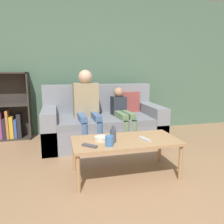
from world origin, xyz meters
TOP-DOWN VIEW (x-y plane):
  - wall_back at (0.00, 2.95)m, footprint 12.00×0.06m
  - couch at (0.01, 2.25)m, footprint 1.93×0.99m
  - bookshelf at (-1.59, 2.79)m, footprint 0.74×0.28m
  - coffee_table at (0.01, 0.98)m, footprint 1.20×0.58m
  - person_adult at (-0.26, 2.15)m, footprint 0.40×0.68m
  - person_child at (0.30, 2.07)m, footprint 0.27×0.68m
  - cup_near at (-0.21, 0.82)m, footprint 0.09×0.09m
  - tv_remote_0 at (0.22, 0.91)m, footprint 0.09×0.18m
  - tv_remote_1 at (-0.41, 0.84)m, footprint 0.16×0.15m
  - snack_bowl at (-0.26, 1.02)m, footprint 0.15×0.15m
  - bottle at (-0.15, 0.92)m, footprint 0.07×0.07m

SIDE VIEW (x-z plane):
  - couch at x=0.01m, z-range -0.17..0.78m
  - coffee_table at x=0.01m, z-range 0.18..0.60m
  - bookshelf at x=-1.59m, z-range -0.15..1.02m
  - tv_remote_0 at x=0.22m, z-range 0.43..0.45m
  - tv_remote_1 at x=-0.41m, z-range 0.43..0.45m
  - snack_bowl at x=-0.26m, z-range 0.43..0.47m
  - cup_near at x=-0.21m, z-range 0.43..0.54m
  - bottle at x=-0.15m, z-range 0.41..0.60m
  - person_child at x=0.30m, z-range 0.07..0.99m
  - person_adult at x=-0.26m, z-range 0.10..1.31m
  - wall_back at x=0.00m, z-range 0.00..2.60m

